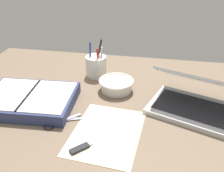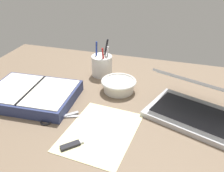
{
  "view_description": "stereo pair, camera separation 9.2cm",
  "coord_description": "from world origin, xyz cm",
  "px_view_note": "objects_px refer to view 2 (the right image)",
  "views": [
    {
      "loc": [
        14.41,
        -75.07,
        54.44
      ],
      "look_at": [
        -0.14,
        4.01,
        9.0
      ],
      "focal_mm": 40.0,
      "sensor_mm": 36.0,
      "label": 1
    },
    {
      "loc": [
        23.38,
        -72.89,
        54.44
      ],
      "look_at": [
        -0.14,
        4.01,
        9.0
      ],
      "focal_mm": 40.0,
      "sensor_mm": 36.0,
      "label": 2
    }
  ],
  "objects_px": {
    "planner": "(32,95)",
    "scissors": "(51,119)",
    "pen_cup": "(102,65)",
    "laptop": "(197,105)",
    "bowl": "(118,85)"
  },
  "relations": [
    {
      "from": "planner",
      "to": "scissors",
      "type": "bearing_deg",
      "value": -39.27
    },
    {
      "from": "pen_cup",
      "to": "planner",
      "type": "xyz_separation_m",
      "value": [
        -0.19,
        -0.28,
        -0.02
      ]
    },
    {
      "from": "pen_cup",
      "to": "scissors",
      "type": "xyz_separation_m",
      "value": [
        -0.06,
        -0.38,
        -0.04
      ]
    },
    {
      "from": "laptop",
      "to": "scissors",
      "type": "xyz_separation_m",
      "value": [
        -0.48,
        -0.17,
        -0.04
      ]
    },
    {
      "from": "pen_cup",
      "to": "planner",
      "type": "distance_m",
      "value": 0.34
    },
    {
      "from": "scissors",
      "to": "bowl",
      "type": "bearing_deg",
      "value": 24.58
    },
    {
      "from": "laptop",
      "to": "bowl",
      "type": "distance_m",
      "value": 0.32
    },
    {
      "from": "laptop",
      "to": "planner",
      "type": "height_order",
      "value": "laptop"
    },
    {
      "from": "bowl",
      "to": "pen_cup",
      "type": "distance_m",
      "value": 0.16
    },
    {
      "from": "laptop",
      "to": "pen_cup",
      "type": "xyz_separation_m",
      "value": [
        -0.42,
        0.2,
        0.0
      ]
    },
    {
      "from": "planner",
      "to": "pen_cup",
      "type": "bearing_deg",
      "value": 53.24
    },
    {
      "from": "laptop",
      "to": "bowl",
      "type": "height_order",
      "value": "laptop"
    },
    {
      "from": "pen_cup",
      "to": "planner",
      "type": "relative_size",
      "value": 0.49
    },
    {
      "from": "laptop",
      "to": "pen_cup",
      "type": "height_order",
      "value": "pen_cup"
    },
    {
      "from": "laptop",
      "to": "scissors",
      "type": "relative_size",
      "value": 2.86
    }
  ]
}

